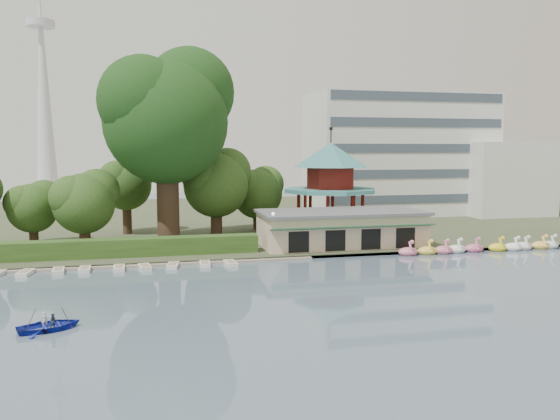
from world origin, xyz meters
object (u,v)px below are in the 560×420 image
object	(u,v)px
dock	(140,265)
boathouse	(341,228)
big_tree	(168,112)
pavilion	(331,178)
rowboat_with_passengers	(49,322)

from	to	relation	value
dock	boathouse	xyz separation A→B (m)	(22.00, 4.77, 2.25)
big_tree	pavilion	bearing A→B (deg)	10.27
big_tree	rowboat_with_passengers	distance (m)	33.75
big_tree	dock	bearing A→B (deg)	-106.14
dock	boathouse	bearing A→B (deg)	12.24
pavilion	rowboat_with_passengers	world-z (taller)	pavilion
dock	big_tree	world-z (taller)	big_tree
big_tree	boathouse	bearing A→B (deg)	-18.40
rowboat_with_passengers	dock	bearing A→B (deg)	74.53
pavilion	big_tree	distance (m)	22.59
boathouse	pavilion	distance (m)	11.43
pavilion	rowboat_with_passengers	size ratio (longest dim) A/B	2.22
boathouse	rowboat_with_passengers	world-z (taller)	boathouse
boathouse	big_tree	size ratio (longest dim) A/B	0.82
dock	pavilion	bearing A→B (deg)	31.66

